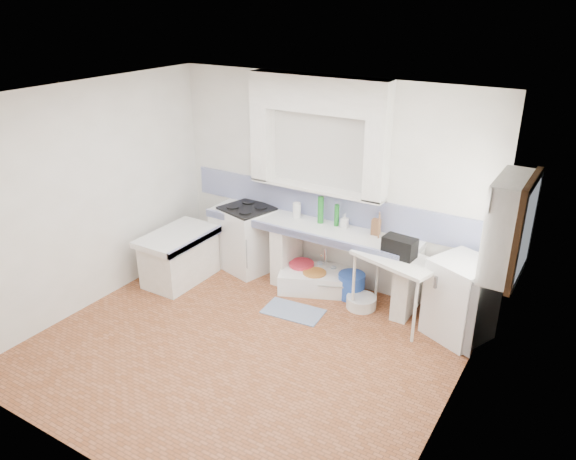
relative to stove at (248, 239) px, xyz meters
The scene contains 36 objects.
floor 2.05m from the stove, 57.01° to the right, with size 4.50×4.50×0.00m, color #995937.
ceiling 3.08m from the stove, 57.01° to the right, with size 4.50×4.50×0.00m, color white.
wall_back 1.47m from the stove, 16.64° to the left, with size 4.50×4.50×0.00m, color white.
wall_front 3.95m from the stove, 73.52° to the right, with size 4.50×4.50×0.00m, color white.
wall_left 2.24m from the stove, 124.76° to the right, with size 4.50×4.50×0.00m, color white.
wall_right 3.85m from the stove, 26.65° to the right, with size 4.50×4.50×0.00m, color white.
alcove_mass 2.34m from the stove, 11.45° to the left, with size 1.90×0.25×0.45m, color white.
window_frame 3.72m from the stove, ahead, with size 0.35×0.86×1.06m, color #3D2613.
lace_valance 3.72m from the stove, ahead, with size 0.01×0.84×0.24m, color white.
counter_slab 1.07m from the stove, ahead, with size 3.00×0.60×0.08m, color white.
counter_lip 1.09m from the stove, 14.49° to the right, with size 3.00×0.04×0.10m, color navy.
counter_pier_left 0.42m from the stove, behind, with size 0.20×0.55×0.82m, color white.
counter_pier_mid 0.64m from the stove, ahead, with size 0.20×0.55×0.82m, color white.
counter_pier_right 2.39m from the stove, ahead, with size 0.20×0.55×0.82m, color white.
peninsula_top 1.01m from the stove, 128.32° to the right, with size 0.70×1.10×0.08m, color white.
peninsula_base 1.00m from the stove, 128.32° to the right, with size 0.60×1.00×0.62m, color white.
peninsula_lip 0.85m from the stove, 110.04° to the right, with size 0.04×1.10×0.10m, color navy.
backsplash 1.30m from the stove, 15.91° to the left, with size 4.27×0.03×0.40m, color navy.
stove is the anchor object (origin of this frame).
sink 1.21m from the stove, ahead, with size 1.02×0.55×0.25m, color white.
side_table 2.32m from the stove, ahead, with size 1.01×0.56×0.05m, color white.
fridge 3.08m from the stove, ahead, with size 0.62×0.62×0.96m, color white.
bucket_red 0.94m from the stove, ahead, with size 0.34×0.34×0.32m, color red.
bucket_orange 1.20m from the stove, ahead, with size 0.31×0.31×0.29m, color #C2782E.
bucket_blue 1.66m from the stove, ahead, with size 0.35×0.35×0.33m, color blue.
basin_white 1.91m from the stove, ahead, with size 0.38×0.38×0.15m, color white.
water_bottle_a 1.14m from the stove, ahead, with size 0.08×0.08×0.31m, color silver.
water_bottle_b 1.35m from the stove, ahead, with size 0.08×0.08×0.30m, color silver.
black_bag 2.37m from the stove, ahead, with size 0.38×0.22×0.24m, color black.
green_bottle_a 1.26m from the stove, ahead, with size 0.08×0.08×0.37m, color #1B7023.
green_bottle_b 1.45m from the stove, ahead, with size 0.06×0.06×0.29m, color #1B7023.
knife_block 1.95m from the stove, ahead, with size 0.10×0.08×0.21m, color #905D39.
cutting_board 2.00m from the stove, ahead, with size 0.02×0.20×0.28m, color #905D39.
paper_towel 0.92m from the stove, 11.25° to the left, with size 0.11×0.11×0.21m, color white.
soap_bottle 1.54m from the stove, ahead, with size 0.09×0.09×0.19m, color white.
rug 1.45m from the stove, 30.66° to the right, with size 0.75×0.43×0.01m, color #3F588B.
Camera 1 is at (3.16, -4.18, 3.71)m, focal length 34.38 mm.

